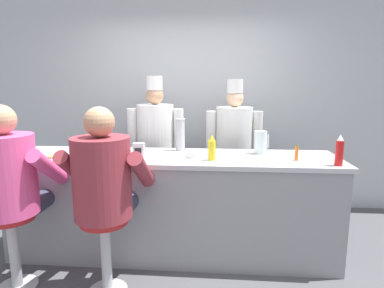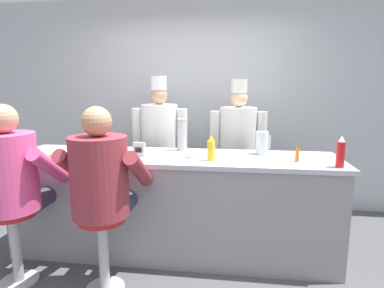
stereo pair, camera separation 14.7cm
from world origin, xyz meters
The scene contains 16 objects.
ground_plane centered at (0.00, 0.00, 0.00)m, with size 20.00×20.00×0.00m, color #4C4C51.
wall_back centered at (0.00, 1.72, 1.35)m, with size 10.00×0.06×2.70m.
diner_counter centered at (0.00, 0.37, 0.48)m, with size 3.05×0.74×0.96m.
ketchup_bottle_red centered at (1.41, 0.11, 1.08)m, with size 0.06×0.06×0.26m.
mustard_bottle_yellow centered at (0.37, 0.22, 1.06)m, with size 0.07×0.07×0.23m.
hot_sauce_bottle_orange centered at (1.11, 0.27, 1.02)m, with size 0.03×0.03×0.14m.
water_pitcher_clear centered at (0.83, 0.54, 1.07)m, with size 0.14×0.12×0.22m.
breakfast_plate centered at (-1.03, 0.12, 0.97)m, with size 0.26×0.26×0.05m.
cereal_bowl centered at (0.20, 0.32, 0.98)m, with size 0.13×0.13×0.05m.
coffee_mug_blue centered at (-0.84, 0.22, 1.00)m, with size 0.13×0.08×0.09m.
cup_stack_steel centered at (0.05, 0.63, 1.12)m, with size 0.10×0.10×0.32m.
napkin_dispenser_chrome centered at (-0.30, 0.30, 1.02)m, with size 0.10×0.06×0.13m.
diner_seated_pink centered at (-1.17, -0.27, 0.89)m, with size 0.66×0.65×1.47m.
diner_seated_maroon centered at (-0.42, -0.27, 0.89)m, with size 0.65×0.64×1.45m.
cook_in_whites_near centered at (-0.32, 1.18, 0.94)m, with size 0.67×0.43×1.71m.
cook_in_whites_far centered at (0.61, 1.23, 0.92)m, with size 0.65×0.42×1.68m.
Camera 2 is at (0.57, -2.51, 1.60)m, focal length 30.00 mm.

